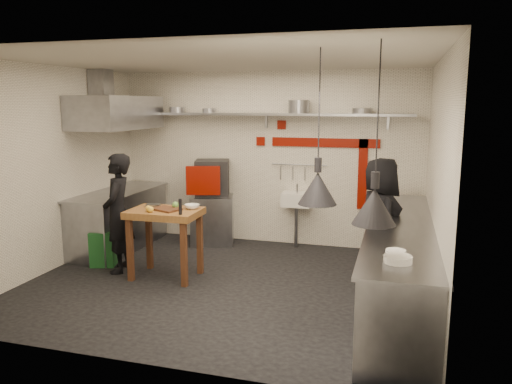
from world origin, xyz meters
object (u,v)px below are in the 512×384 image
(green_bin, at_px, (104,248))
(chef_right, at_px, (379,222))
(combi_oven, at_px, (212,178))
(oven_stand, at_px, (213,219))
(chef_left, at_px, (118,213))
(prep_table, at_px, (166,244))

(green_bin, height_order, chef_right, chef_right)
(combi_oven, height_order, green_bin, combi_oven)
(oven_stand, height_order, green_bin, oven_stand)
(combi_oven, relative_size, chef_left, 0.36)
(chef_left, xyz_separation_m, chef_right, (3.45, 0.47, -0.00))
(oven_stand, distance_m, chef_left, 1.87)
(chef_right, bearing_deg, combi_oven, 43.70)
(combi_oven, bearing_deg, oven_stand, -98.17)
(oven_stand, height_order, prep_table, prep_table)
(combi_oven, xyz_separation_m, prep_table, (0.01, -1.77, -0.63))
(oven_stand, distance_m, green_bin, 1.87)
(combi_oven, xyz_separation_m, chef_right, (2.73, -1.24, -0.28))
(oven_stand, bearing_deg, chef_left, -130.15)
(oven_stand, relative_size, green_bin, 1.60)
(combi_oven, distance_m, green_bin, 2.07)
(combi_oven, bearing_deg, prep_table, -106.46)
(combi_oven, xyz_separation_m, chef_left, (-0.72, -1.71, -0.28))
(prep_table, xyz_separation_m, chef_right, (2.72, 0.52, 0.35))
(oven_stand, distance_m, combi_oven, 0.69)
(chef_left, bearing_deg, chef_right, 81.05)
(oven_stand, xyz_separation_m, prep_table, (0.00, -1.73, 0.06))
(combi_oven, bearing_deg, green_bin, -141.61)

